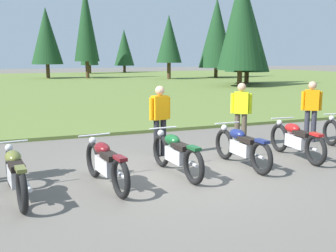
{
  "coord_description": "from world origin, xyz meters",
  "views": [
    {
      "loc": [
        -3.17,
        -7.33,
        2.37
      ],
      "look_at": [
        0.0,
        0.6,
        0.9
      ],
      "focal_mm": 44.12,
      "sensor_mm": 36.0,
      "label": 1
    }
  ],
  "objects_px": {
    "rider_with_back_turned": "(311,108)",
    "rider_in_hivis_vest": "(160,117)",
    "rider_checking_bike": "(241,111)",
    "motorcycle_navy": "(241,146)",
    "motorcycle_olive": "(15,173)",
    "motorcycle_maroon": "(106,163)",
    "motorcycle_british_green": "(176,153)",
    "motorcycle_red": "(296,140)"
  },
  "relations": [
    {
      "from": "motorcycle_maroon",
      "to": "rider_with_back_turned",
      "type": "bearing_deg",
      "value": 16.3
    },
    {
      "from": "motorcycle_navy",
      "to": "motorcycle_british_green",
      "type": "bearing_deg",
      "value": -177.85
    },
    {
      "from": "motorcycle_maroon",
      "to": "motorcycle_navy",
      "type": "bearing_deg",
      "value": 5.47
    },
    {
      "from": "motorcycle_olive",
      "to": "motorcycle_british_green",
      "type": "height_order",
      "value": "same"
    },
    {
      "from": "motorcycle_olive",
      "to": "motorcycle_british_green",
      "type": "bearing_deg",
      "value": 6.11
    },
    {
      "from": "rider_checking_bike",
      "to": "motorcycle_british_green",
      "type": "bearing_deg",
      "value": -145.83
    },
    {
      "from": "motorcycle_british_green",
      "to": "motorcycle_olive",
      "type": "bearing_deg",
      "value": -173.89
    },
    {
      "from": "motorcycle_olive",
      "to": "motorcycle_navy",
      "type": "distance_m",
      "value": 4.59
    },
    {
      "from": "motorcycle_maroon",
      "to": "rider_in_hivis_vest",
      "type": "bearing_deg",
      "value": 46.21
    },
    {
      "from": "motorcycle_british_green",
      "to": "rider_checking_bike",
      "type": "height_order",
      "value": "rider_checking_bike"
    },
    {
      "from": "motorcycle_maroon",
      "to": "rider_in_hivis_vest",
      "type": "xyz_separation_m",
      "value": [
        1.74,
        1.81,
        0.51
      ]
    },
    {
      "from": "motorcycle_navy",
      "to": "rider_checking_bike",
      "type": "height_order",
      "value": "rider_checking_bike"
    },
    {
      "from": "rider_with_back_turned",
      "to": "rider_in_hivis_vest",
      "type": "relative_size",
      "value": 1.0
    },
    {
      "from": "motorcycle_olive",
      "to": "rider_in_hivis_vest",
      "type": "height_order",
      "value": "rider_in_hivis_vest"
    },
    {
      "from": "motorcycle_red",
      "to": "rider_in_hivis_vest",
      "type": "relative_size",
      "value": 1.26
    },
    {
      "from": "motorcycle_british_green",
      "to": "motorcycle_navy",
      "type": "relative_size",
      "value": 1.0
    },
    {
      "from": "rider_in_hivis_vest",
      "to": "rider_with_back_turned",
      "type": "bearing_deg",
      "value": -0.11
    },
    {
      "from": "rider_with_back_turned",
      "to": "rider_checking_bike",
      "type": "bearing_deg",
      "value": 175.5
    },
    {
      "from": "rider_checking_bike",
      "to": "rider_in_hivis_vest",
      "type": "distance_m",
      "value": 2.31
    },
    {
      "from": "motorcycle_red",
      "to": "rider_checking_bike",
      "type": "xyz_separation_m",
      "value": [
        -0.55,
        1.54,
        0.51
      ]
    },
    {
      "from": "motorcycle_british_green",
      "to": "rider_checking_bike",
      "type": "bearing_deg",
      "value": 34.17
    },
    {
      "from": "motorcycle_olive",
      "to": "rider_with_back_turned",
      "type": "distance_m",
      "value": 7.96
    },
    {
      "from": "motorcycle_maroon",
      "to": "rider_checking_bike",
      "type": "height_order",
      "value": "rider_checking_bike"
    },
    {
      "from": "motorcycle_maroon",
      "to": "motorcycle_navy",
      "type": "relative_size",
      "value": 1.0
    },
    {
      "from": "rider_with_back_turned",
      "to": "motorcycle_red",
      "type": "bearing_deg",
      "value": -139.06
    },
    {
      "from": "motorcycle_navy",
      "to": "rider_with_back_turned",
      "type": "bearing_deg",
      "value": 25.74
    },
    {
      "from": "motorcycle_navy",
      "to": "rider_with_back_turned",
      "type": "xyz_separation_m",
      "value": [
        3.14,
        1.51,
        0.51
      ]
    },
    {
      "from": "motorcycle_british_green",
      "to": "motorcycle_maroon",
      "type": "bearing_deg",
      "value": -171.1
    },
    {
      "from": "motorcycle_red",
      "to": "rider_in_hivis_vest",
      "type": "distance_m",
      "value": 3.21
    },
    {
      "from": "motorcycle_british_green",
      "to": "motorcycle_navy",
      "type": "bearing_deg",
      "value": 2.15
    },
    {
      "from": "motorcycle_navy",
      "to": "rider_in_hivis_vest",
      "type": "distance_m",
      "value": 2.06
    },
    {
      "from": "motorcycle_british_green",
      "to": "motorcycle_red",
      "type": "height_order",
      "value": "same"
    },
    {
      "from": "motorcycle_olive",
      "to": "motorcycle_maroon",
      "type": "relative_size",
      "value": 1.0
    },
    {
      "from": "rider_with_back_turned",
      "to": "motorcycle_olive",
      "type": "bearing_deg",
      "value": -166.19
    },
    {
      "from": "motorcycle_british_green",
      "to": "rider_with_back_turned",
      "type": "height_order",
      "value": "rider_with_back_turned"
    },
    {
      "from": "motorcycle_british_green",
      "to": "rider_with_back_turned",
      "type": "distance_m",
      "value": 4.97
    },
    {
      "from": "motorcycle_olive",
      "to": "motorcycle_red",
      "type": "distance_m",
      "value": 6.16
    },
    {
      "from": "rider_with_back_turned",
      "to": "rider_in_hivis_vest",
      "type": "bearing_deg",
      "value": 179.89
    },
    {
      "from": "motorcycle_british_green",
      "to": "motorcycle_navy",
      "type": "xyz_separation_m",
      "value": [
        1.55,
        0.06,
        0.0
      ]
    },
    {
      "from": "motorcycle_navy",
      "to": "motorcycle_olive",
      "type": "bearing_deg",
      "value": -175.23
    },
    {
      "from": "motorcycle_olive",
      "to": "rider_with_back_turned",
      "type": "height_order",
      "value": "rider_with_back_turned"
    },
    {
      "from": "motorcycle_maroon",
      "to": "rider_in_hivis_vest",
      "type": "relative_size",
      "value": 1.26
    }
  ]
}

